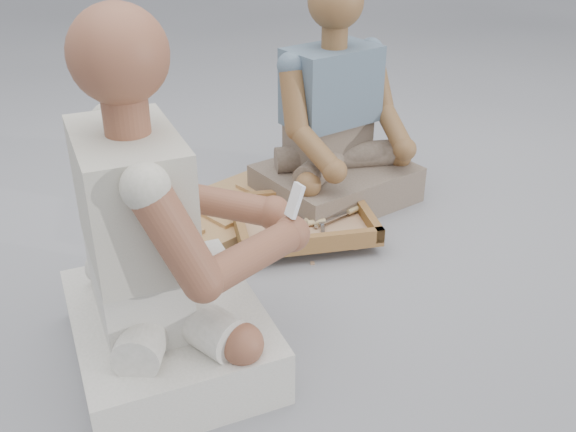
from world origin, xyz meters
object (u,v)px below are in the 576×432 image
tool_tray (302,221)px  craftsman (159,256)px  companion (336,131)px  carved_panel (223,213)px

tool_tray → craftsman: craftsman is taller
tool_tray → companion: size_ratio=0.68×
tool_tray → craftsman: size_ratio=0.63×
companion → craftsman: bearing=26.3°
tool_tray → craftsman: 0.87m
tool_tray → craftsman: bearing=-150.9°
tool_tray → companion: (0.30, 0.21, 0.25)m
carved_panel → tool_tray: bearing=-56.3°
carved_panel → companion: 0.58m
craftsman → companion: (1.02, 0.61, -0.03)m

